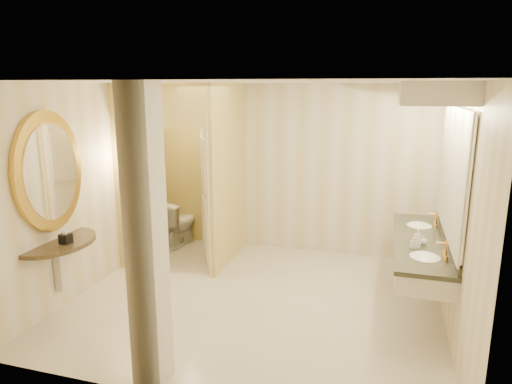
% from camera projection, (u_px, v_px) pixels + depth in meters
% --- Properties ---
extents(floor, '(4.50, 4.50, 0.00)m').
position_uv_depth(floor, '(256.00, 300.00, 5.79)').
color(floor, beige).
rests_on(floor, ground).
extents(ceiling, '(4.50, 4.50, 0.00)m').
position_uv_depth(ceiling, '(255.00, 82.00, 5.18)').
color(ceiling, white).
rests_on(ceiling, wall_back).
extents(wall_back, '(4.50, 0.02, 2.70)m').
position_uv_depth(wall_back, '(291.00, 169.00, 7.35)').
color(wall_back, beige).
rests_on(wall_back, floor).
extents(wall_front, '(4.50, 0.02, 2.70)m').
position_uv_depth(wall_front, '(184.00, 255.00, 3.62)').
color(wall_front, beige).
rests_on(wall_front, floor).
extents(wall_left, '(0.02, 4.00, 2.70)m').
position_uv_depth(wall_left, '(95.00, 186.00, 6.10)').
color(wall_left, beige).
rests_on(wall_left, floor).
extents(wall_right, '(0.02, 4.00, 2.70)m').
position_uv_depth(wall_right, '(457.00, 211.00, 4.87)').
color(wall_right, beige).
rests_on(wall_right, floor).
extents(toilet_closet, '(1.50, 1.55, 2.70)m').
position_uv_depth(toilet_closet, '(201.00, 175.00, 6.69)').
color(toilet_closet, '#F5E280').
rests_on(toilet_closet, floor).
extents(wall_sconce, '(0.14, 0.14, 0.42)m').
position_uv_depth(wall_sconce, '(131.00, 154.00, 6.33)').
color(wall_sconce, gold).
rests_on(wall_sconce, toilet_closet).
extents(vanity, '(0.75, 2.37, 2.09)m').
position_uv_depth(vanity, '(430.00, 177.00, 5.25)').
color(vanity, beige).
rests_on(vanity, floor).
extents(console_shelf, '(1.07, 1.07, 1.99)m').
position_uv_depth(console_shelf, '(51.00, 202.00, 5.28)').
color(console_shelf, black).
rests_on(console_shelf, floor).
extents(pillar, '(0.28, 0.28, 2.70)m').
position_uv_depth(pillar, '(146.00, 241.00, 3.93)').
color(pillar, beige).
rests_on(pillar, floor).
extents(tissue_box, '(0.12, 0.12, 0.12)m').
position_uv_depth(tissue_box, '(66.00, 239.00, 5.28)').
color(tissue_box, black).
rests_on(tissue_box, console_shelf).
extents(toilet, '(0.57, 0.83, 0.78)m').
position_uv_depth(toilet, '(178.00, 223.00, 7.75)').
color(toilet, white).
rests_on(toilet, floor).
extents(soap_bottle_a, '(0.08, 0.08, 0.13)m').
position_uv_depth(soap_bottle_a, '(413.00, 243.00, 5.12)').
color(soap_bottle_a, beige).
rests_on(soap_bottle_a, vanity).
extents(soap_bottle_b, '(0.11, 0.11, 0.11)m').
position_uv_depth(soap_bottle_b, '(424.00, 240.00, 5.23)').
color(soap_bottle_b, silver).
rests_on(soap_bottle_b, vanity).
extents(soap_bottle_c, '(0.10, 0.10, 0.22)m').
position_uv_depth(soap_bottle_c, '(418.00, 239.00, 5.11)').
color(soap_bottle_c, '#C6B28C').
rests_on(soap_bottle_c, vanity).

